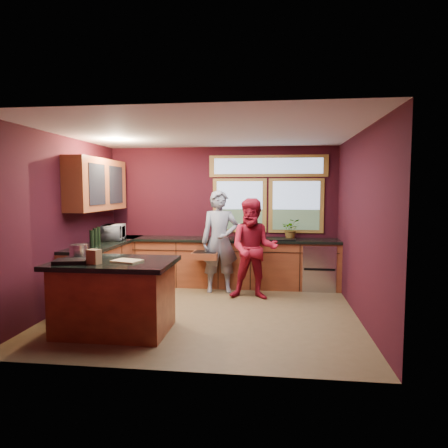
% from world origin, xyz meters
% --- Properties ---
extents(floor, '(4.50, 4.50, 0.00)m').
position_xyz_m(floor, '(0.00, 0.00, 0.00)').
color(floor, brown).
rests_on(floor, ground).
extents(room_shell, '(4.52, 4.02, 2.71)m').
position_xyz_m(room_shell, '(-0.60, 0.32, 1.80)').
color(room_shell, black).
rests_on(room_shell, ground).
extents(back_counter, '(4.50, 0.64, 0.93)m').
position_xyz_m(back_counter, '(0.20, 1.70, 0.46)').
color(back_counter, '#562414').
rests_on(back_counter, floor).
extents(left_counter, '(0.64, 2.30, 0.93)m').
position_xyz_m(left_counter, '(-1.95, 0.85, 0.47)').
color(left_counter, '#562414').
rests_on(left_counter, floor).
extents(island, '(1.55, 1.05, 0.95)m').
position_xyz_m(island, '(-1.05, -0.96, 0.48)').
color(island, '#562414').
rests_on(island, floor).
extents(person_grey, '(0.74, 0.56, 1.85)m').
position_xyz_m(person_grey, '(0.05, 1.25, 0.93)').
color(person_grey, slate).
rests_on(person_grey, floor).
extents(person_red, '(0.85, 0.68, 1.72)m').
position_xyz_m(person_red, '(0.68, 0.85, 0.86)').
color(person_red, maroon).
rests_on(person_red, floor).
extents(microwave, '(0.44, 0.58, 0.29)m').
position_xyz_m(microwave, '(-1.92, 1.17, 1.07)').
color(microwave, '#999999').
rests_on(microwave, left_counter).
extents(potted_plant, '(0.34, 0.30, 0.38)m').
position_xyz_m(potted_plant, '(1.35, 1.75, 1.12)').
color(potted_plant, '#999999').
rests_on(potted_plant, back_counter).
extents(paper_towel, '(0.12, 0.12, 0.28)m').
position_xyz_m(paper_towel, '(0.38, 1.70, 1.07)').
color(paper_towel, silver).
rests_on(paper_towel, back_counter).
extents(cutting_board, '(0.41, 0.34, 0.02)m').
position_xyz_m(cutting_board, '(-0.85, -1.01, 0.95)').
color(cutting_board, tan).
rests_on(cutting_board, island).
extents(stock_pot, '(0.24, 0.24, 0.18)m').
position_xyz_m(stock_pot, '(-1.60, -0.81, 1.03)').
color(stock_pot, silver).
rests_on(stock_pot, island).
extents(paper_bag, '(0.18, 0.15, 0.18)m').
position_xyz_m(paper_bag, '(-1.20, -1.21, 1.03)').
color(paper_bag, brown).
rests_on(paper_bag, island).
extents(black_tray, '(0.45, 0.36, 0.05)m').
position_xyz_m(black_tray, '(-1.50, -1.21, 0.97)').
color(black_tray, black).
rests_on(black_tray, island).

